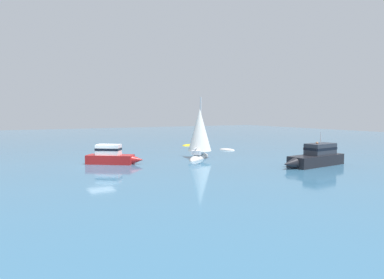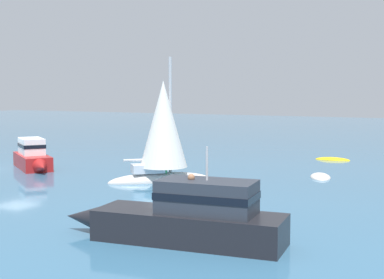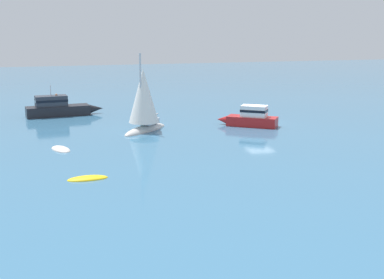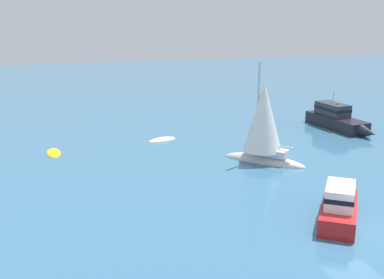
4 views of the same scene
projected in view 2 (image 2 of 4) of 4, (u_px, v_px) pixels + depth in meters
name	position (u px, v px, depth m)	size (l,w,h in m)	color
ground_plane	(16.00, 168.00, 36.42)	(160.00, 160.00, 0.00)	teal
yacht	(163.00, 136.00, 30.94)	(5.15, 5.27, 7.50)	silver
powerboat	(186.00, 217.00, 18.55)	(2.73, 8.16, 3.28)	black
skiff	(320.00, 177.00, 32.49)	(2.74, 1.92, 0.48)	silver
powerboat_1	(33.00, 157.00, 36.09)	(4.44, 5.46, 1.98)	#B21E1E
tender	(333.00, 160.00, 40.66)	(1.16, 2.57, 0.41)	yellow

